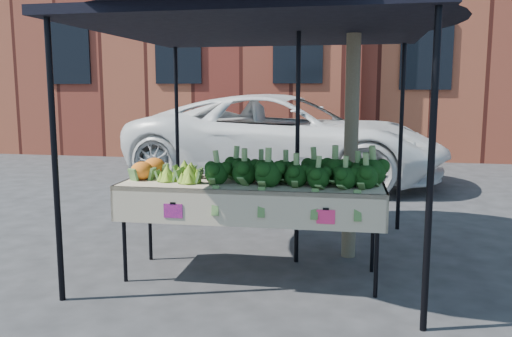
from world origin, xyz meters
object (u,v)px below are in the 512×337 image
Objects in this scene: table at (252,230)px; vehicle at (286,22)px; street_tree at (353,53)px; canopy at (264,127)px.

table is 5.90m from vehicle.
vehicle is 1.42× the size of street_tree.
vehicle is at bearing 95.38° from canopy.
vehicle is 4.77m from street_tree.
canopy is 1.16m from street_tree.
street_tree reaches higher than canopy.
canopy is (0.01, 0.59, 0.92)m from table.
vehicle is at bearing 106.26° from street_tree.
table is at bearing -137.49° from street_tree.
canopy is 5.01m from vehicle.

